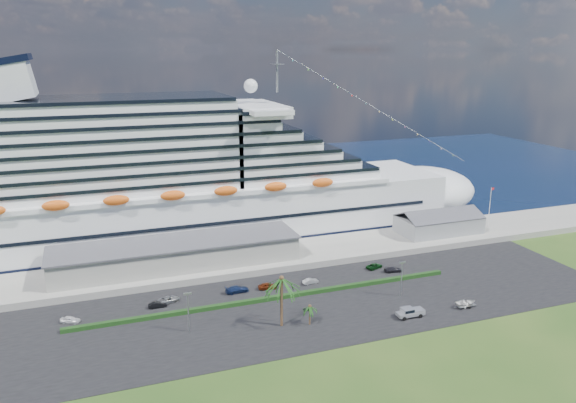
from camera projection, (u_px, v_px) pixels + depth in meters
name	position (u px, v px, depth m)	size (l,w,h in m)	color
ground	(335.00, 327.00, 113.11)	(420.00, 420.00, 0.00)	#214316
asphalt_lot	(314.00, 304.00, 123.06)	(140.00, 38.00, 0.12)	black
wharf	(272.00, 256.00, 149.12)	(240.00, 20.00, 1.80)	gray
water	(202.00, 185.00, 230.90)	(420.00, 160.00, 0.02)	black
cruise_ship	(173.00, 185.00, 159.58)	(191.00, 38.00, 54.00)	silver
terminal_building	(177.00, 253.00, 139.73)	(61.00, 15.00, 6.30)	gray
port_shed	(439.00, 224.00, 165.49)	(24.00, 12.31, 7.37)	gray
flagpole	(490.00, 205.00, 170.47)	(1.08, 0.16, 12.00)	silver
hedge	(272.00, 298.00, 124.80)	(88.00, 1.10, 0.90)	black
lamp_post_left	(188.00, 307.00, 109.66)	(1.60, 0.35, 8.27)	gray
lamp_post_right	(402.00, 274.00, 125.61)	(1.60, 0.35, 8.27)	gray
palm_tall	(282.00, 284.00, 111.00)	(8.82, 8.82, 11.13)	#47301E
palm_short	(310.00, 308.00, 112.92)	(3.53, 3.53, 4.56)	#47301E
parked_car_0	(70.00, 320.00, 114.38)	(1.59, 3.94, 1.34)	white
parked_car_1	(157.00, 305.00, 121.16)	(1.35, 3.88, 1.28)	black
parked_car_2	(169.00, 300.00, 123.54)	(2.25, 4.89, 1.36)	gray
parked_car_3	(237.00, 289.00, 128.63)	(2.18, 5.37, 1.56)	#15234B
parked_car_4	(268.00, 286.00, 130.51)	(1.82, 4.51, 1.54)	#63230D
parked_car_5	(311.00, 281.00, 133.46)	(1.34, 3.85, 1.27)	#929598
parked_car_6	(374.00, 266.00, 142.80)	(2.12, 4.60, 1.28)	#0C3311
parked_car_7	(393.00, 269.00, 140.54)	(1.87, 4.59, 1.33)	black
pickup_truck	(410.00, 312.00, 116.69)	(6.01, 2.40, 2.12)	black
boat_trailer	(466.00, 303.00, 121.09)	(5.52, 3.55, 1.59)	gray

